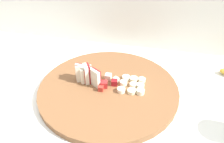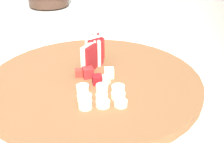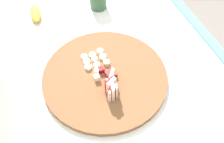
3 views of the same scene
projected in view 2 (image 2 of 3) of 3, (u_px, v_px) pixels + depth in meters
The scene contains 5 objects.
tile_backsplash at pixel (217, 112), 0.92m from camera, with size 2.40×0.04×1.52m, color silver.
cutting_board at pixel (94, 83), 0.69m from camera, with size 0.45×0.45×0.02m, color brown.
apple_wedge_fan at pixel (94, 52), 0.74m from camera, with size 0.09×0.05×0.06m.
apple_dice_pile at pixel (96, 75), 0.68m from camera, with size 0.06×0.08×0.02m.
banana_slice_rows at pixel (101, 96), 0.61m from camera, with size 0.08×0.09×0.01m.
Camera 2 is at (0.75, 0.08, 1.28)m, focal length 52.98 mm.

